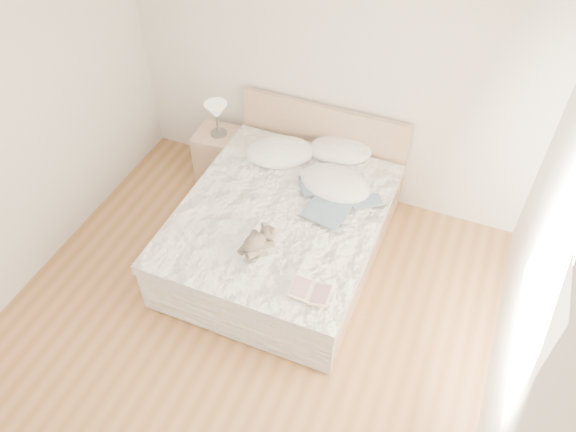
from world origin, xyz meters
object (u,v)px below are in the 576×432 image
object	(u,v)px
nightstand	(220,155)
photo_book	(262,156)
bed	(284,227)
table_lamp	(217,113)
childrens_book	(311,291)
teddy_bear	(255,248)

from	to	relation	value
nightstand	photo_book	xyz separation A→B (m)	(0.61, -0.24, 0.35)
bed	table_lamp	distance (m)	1.37
childrens_book	nightstand	bearing A→B (deg)	131.53
nightstand	teddy_bear	size ratio (longest dim) A/B	1.86
bed	teddy_bear	size ratio (longest dim) A/B	7.12
table_lamp	childrens_book	world-z (taller)	table_lamp
bed	table_lamp	bearing A→B (deg)	144.58
photo_book	nightstand	bearing A→B (deg)	127.16
nightstand	childrens_book	world-z (taller)	childrens_book
nightstand	childrens_book	bearing A→B (deg)	-44.11
photo_book	teddy_bear	xyz separation A→B (m)	(0.43, -1.11, 0.02)
table_lamp	teddy_bear	xyz separation A→B (m)	(1.03, -1.34, -0.17)
nightstand	childrens_book	size ratio (longest dim) A/B	1.70
childrens_book	teddy_bear	size ratio (longest dim) A/B	1.09
nightstand	table_lamp	size ratio (longest dim) A/B	1.54
bed	teddy_bear	world-z (taller)	bed
nightstand	childrens_book	distance (m)	2.27
nightstand	teddy_bear	world-z (taller)	teddy_bear
bed	table_lamp	size ratio (longest dim) A/B	5.91
nightstand	table_lamp	distance (m)	0.54
teddy_bear	photo_book	bearing A→B (deg)	127.85
childrens_book	teddy_bear	distance (m)	0.61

